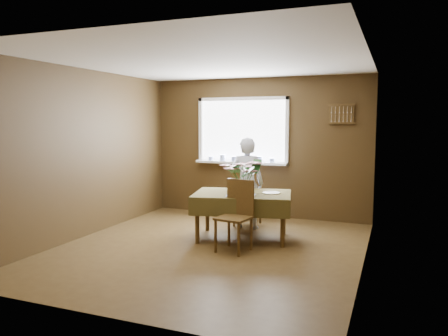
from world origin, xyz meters
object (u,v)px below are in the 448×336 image
at_px(chair_far, 246,195).
at_px(seated_woman, 247,183).
at_px(flower_bouquet, 245,173).
at_px(dining_table, 242,198).
at_px(chair_near, 237,212).

bearing_deg(chair_far, seated_woman, 111.44).
distance_m(chair_far, flower_bouquet, 1.08).
height_order(dining_table, chair_near, chair_near).
height_order(dining_table, chair_far, chair_far).
distance_m(chair_far, seated_woman, 0.25).
bearing_deg(chair_near, flower_bouquet, 102.56).
bearing_deg(chair_far, flower_bouquet, 104.81).
bearing_deg(dining_table, flower_bouquet, -75.30).
bearing_deg(flower_bouquet, chair_near, -86.68).
bearing_deg(seated_woman, flower_bouquet, 98.87).
height_order(chair_near, flower_bouquet, flower_bouquet).
distance_m(seated_woman, flower_bouquet, 0.88).
relative_size(dining_table, seated_woman, 1.07).
xyz_separation_m(chair_far, chair_near, (0.31, -1.32, -0.01)).
xyz_separation_m(dining_table, chair_far, (-0.20, 0.75, -0.08)).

